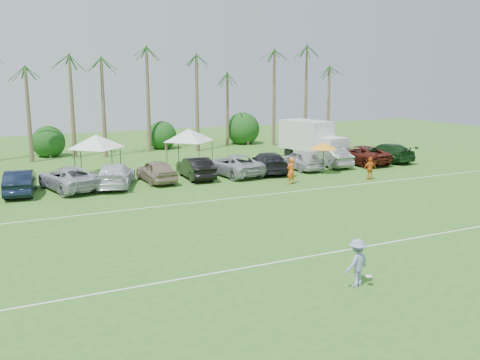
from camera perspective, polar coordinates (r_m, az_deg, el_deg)
name	(u,v)px	position (r m, az deg, el deg)	size (l,w,h in m)	color
ground	(322,274)	(22.67, 8.70, -9.84)	(120.00, 120.00, 0.00)	#336A20
field_lines	(237,225)	(29.22, -0.31, -4.87)	(80.00, 12.10, 0.01)	white
palm_tree_3	(21,53)	(55.47, -22.34, 12.40)	(2.40, 2.40, 11.90)	brown
palm_tree_4	(67,81)	(55.88, -17.99, 10.02)	(2.40, 2.40, 8.90)	brown
palm_tree_5	(107,72)	(56.61, -13.97, 11.12)	(2.40, 2.40, 9.90)	brown
palm_tree_6	(146,64)	(57.62, -10.04, 12.13)	(2.40, 2.40, 10.90)	brown
palm_tree_7	(182,56)	(58.90, -6.24, 13.03)	(2.40, 2.40, 11.90)	brown
palm_tree_8	(224,80)	(60.77, -1.68, 10.60)	(2.40, 2.40, 8.90)	brown
palm_tree_9	(264,72)	(63.01, 2.54, 11.40)	(2.40, 2.40, 9.90)	brown
palm_tree_10	(300,65)	(65.57, 6.47, 12.09)	(2.40, 2.40, 10.90)	brown
palm_tree_11	(328,58)	(67.83, 9.40, 12.70)	(2.40, 2.40, 11.90)	brown
bush_tree_1	(48,139)	(56.96, -19.79, 4.18)	(4.00, 4.00, 4.00)	brown
bush_tree_2	(163,133)	(59.49, -8.22, 4.99)	(4.00, 4.00, 4.00)	brown
bush_tree_3	(244,129)	(63.28, 0.45, 5.47)	(4.00, 4.00, 4.00)	brown
sideline_player_a	(291,171)	(40.22, 5.45, 0.98)	(0.73, 0.48, 2.00)	orange
sideline_player_b	(290,167)	(42.93, 5.38, 1.35)	(0.77, 0.60, 1.59)	orange
sideline_player_c	(370,169)	(42.96, 13.70, 1.19)	(1.02, 0.43, 1.74)	orange
box_truck	(313,139)	(52.46, 7.75, 4.37)	(3.80, 7.47, 3.67)	silver
canopy_tent_left	(96,135)	(45.09, -15.12, 4.69)	(4.75, 4.75, 3.85)	black
canopy_tent_right	(189,129)	(48.06, -5.49, 5.47)	(4.83, 4.83, 3.92)	black
market_umbrella	(324,146)	(44.57, 8.91, 3.64)	(2.34, 2.34, 2.61)	black
frisbee_player	(357,263)	(21.37, 12.35, -8.60)	(1.36, 1.00, 1.89)	#878FC0
parked_car_1	(20,182)	(39.56, -22.40, -0.21)	(1.81, 5.20, 1.71)	black
parked_car_2	(69,178)	(39.86, -17.78, 0.19)	(2.84, 6.16, 1.71)	#ABAEBA
parked_car_3	(115,175)	(40.16, -13.17, 0.51)	(2.40, 5.90, 1.71)	silver
parked_car_4	(156,171)	(41.30, -8.92, 0.96)	(2.02, 5.03, 1.71)	gray
parked_car_5	(196,168)	(42.35, -4.76, 1.31)	(1.81, 5.20, 1.71)	black
parked_car_6	(233,165)	(43.54, -0.77, 1.62)	(2.84, 6.16, 1.71)	#A5A8B0
parked_car_7	(268,162)	(44.91, 3.01, 1.90)	(2.40, 5.90, 1.71)	black
parked_car_8	(301,160)	(46.50, 6.53, 2.16)	(2.02, 5.03, 1.71)	silver
parked_car_9	(330,157)	(48.49, 9.60, 2.44)	(1.81, 5.20, 1.71)	gray
parked_car_10	(359,155)	(50.38, 12.62, 2.65)	(2.84, 6.16, 1.71)	#561A12
parked_car_11	(386,152)	(52.50, 15.33, 2.86)	(2.40, 5.90, 1.71)	black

